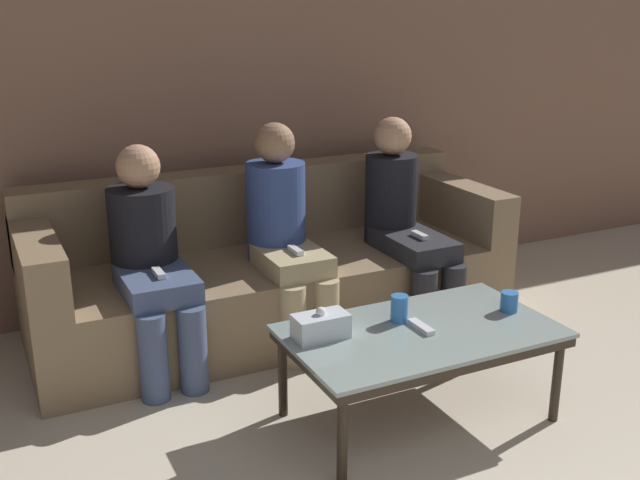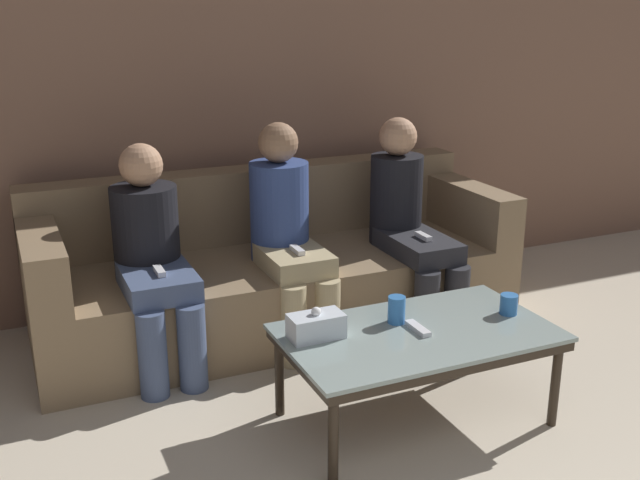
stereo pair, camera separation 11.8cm
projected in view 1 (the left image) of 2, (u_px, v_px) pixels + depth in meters
The scene contains 10 objects.
wall_back at pixel (230, 76), 4.21m from camera, with size 12.00×0.06×2.60m.
couch at pixel (269, 272), 4.06m from camera, with size 2.53×0.91×0.82m.
coffee_table at pixel (421, 338), 3.10m from camera, with size 1.12×0.64×0.41m.
cup_near_left at pixel (399, 309), 3.14m from camera, with size 0.07×0.07×0.12m.
cup_near_right at pixel (509, 302), 3.25m from camera, with size 0.08×0.08×0.09m.
tissue_box at pixel (321, 326), 2.99m from camera, with size 0.22×0.12×0.13m.
game_remote at pixel (421, 327), 3.08m from camera, with size 0.04×0.15×0.02m.
seated_person_left_end at pixel (150, 255), 3.50m from camera, with size 0.32×0.67×1.07m.
seated_person_mid_left at pixel (284, 230), 3.80m from camera, with size 0.31×0.62×1.13m.
seated_person_mid_right at pixel (403, 218), 4.06m from camera, with size 0.31×0.71×1.11m.
Camera 1 is at (-1.43, -0.13, 1.70)m, focal length 42.00 mm.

